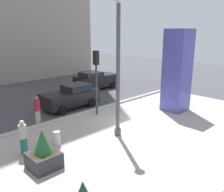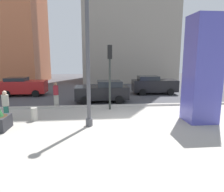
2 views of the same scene
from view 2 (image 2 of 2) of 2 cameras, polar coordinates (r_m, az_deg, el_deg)
The scene contains 12 objects.
ground_plane at distance 15.80m, azimuth 1.21°, elevation -2.24°, with size 60.00×60.00×0.00m, color #47474C.
plaza_pavement at distance 10.11m, azimuth 5.26°, elevation -9.75°, with size 18.00×10.00×0.02m, color #ADA89E.
curb_strip at distance 14.93m, azimuth 1.61°, elevation -2.68°, with size 18.00×0.24×0.16m, color #B7B2A8.
lamp_post at distance 10.35m, azimuth -6.69°, elevation 10.44°, with size 0.44×0.44×7.15m.
art_pillar_blue at distance 12.12m, azimuth 23.64°, elevation 6.55°, with size 1.53×1.53×5.68m, color #4C4CAD.
concrete_bollard at distance 12.41m, azimuth -20.67°, elevation -4.72°, with size 0.36×0.36×0.75m, color #B2ADA3.
traffic_light_corner at distance 13.78m, azimuth -0.63°, elevation 8.18°, with size 0.28×0.42×4.31m.
car_curb_west at distance 16.45m, azimuth -2.58°, elevation 1.27°, with size 4.20×2.12×1.69m.
car_passing_lane at distance 20.53m, azimuth 11.44°, elevation 3.04°, with size 4.32×2.16×1.75m.
car_far_lane at distance 20.92m, azimuth -23.28°, elevation 2.50°, with size 4.02×2.07×1.69m.
pedestrian_on_sidewalk at distance 15.22m, azimuth -15.23°, elevation 0.75°, with size 0.51×0.51×1.79m.
pedestrian_by_curb at distance 13.00m, azimuth -27.31°, elevation -1.97°, with size 0.41×0.41×1.70m.
Camera 2 is at (-1.82, -11.30, 3.50)m, focal length 33.13 mm.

